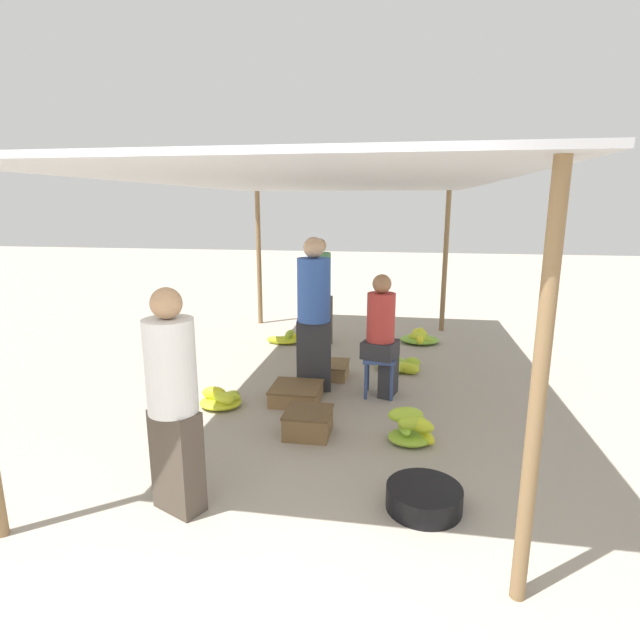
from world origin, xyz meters
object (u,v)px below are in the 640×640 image
object	(u,v)px
stool	(380,365)
vendor_foreground	(173,399)
banana_pile_right_0	(400,365)
crate_mid	(329,369)
shopper_walking_far	(319,290)
basin_black	(424,498)
banana_pile_left_1	(288,339)
crate_near	(308,422)
shopper_walking_mid	(314,313)
vendor_seated	(382,333)
banana_pile_right_2	(411,428)
banana_pile_left_0	(221,399)
banana_pile_right_1	(420,338)
crate_far	(296,393)

from	to	relation	value
stool	vendor_foreground	bearing A→B (deg)	-118.16
stool	banana_pile_right_0	distance (m)	0.99
crate_mid	shopper_walking_far	distance (m)	1.64
basin_black	banana_pile_left_1	distance (m)	4.38
crate_near	shopper_walking_mid	size ratio (longest dim) A/B	0.24
vendor_seated	basin_black	bearing A→B (deg)	-79.18
banana_pile_right_2	banana_pile_left_0	bearing A→B (deg)	165.37
basin_black	banana_pile_left_0	size ratio (longest dim) A/B	1.04
stool	banana_pile_left_1	bearing A→B (deg)	127.80
basin_black	banana_pile_left_0	xyz separation A→B (m)	(-2.01, 1.47, 0.00)
vendor_seated	shopper_walking_mid	size ratio (longest dim) A/B	0.78
stool	shopper_walking_far	world-z (taller)	shopper_walking_far
crate_near	crate_mid	distance (m)	1.59
vendor_foreground	banana_pile_right_2	bearing A→B (deg)	38.12
vendor_seated	banana_pile_right_1	size ratio (longest dim) A/B	2.30
vendor_foreground	banana_pile_left_1	size ratio (longest dim) A/B	2.85
basin_black	banana_pile_right_0	world-z (taller)	basin_black
banana_pile_left_0	crate_far	distance (m)	0.78
stool	basin_black	distance (m)	2.11
vendor_foreground	vendor_seated	distance (m)	2.66
banana_pile_left_0	banana_pile_right_0	xyz separation A→B (m)	(1.82, 1.50, -0.03)
banana_pile_right_2	shopper_walking_far	xyz separation A→B (m)	(-1.33, 3.03, 0.68)
vendor_seated	banana_pile_left_1	xyz separation A→B (m)	(-1.49, 1.89, -0.63)
banana_pile_right_1	banana_pile_right_2	bearing A→B (deg)	-92.88
vendor_seated	shopper_walking_mid	bearing A→B (deg)	174.85
banana_pile_left_1	vendor_seated	bearing A→B (deg)	-51.75
vendor_foreground	vendor_seated	world-z (taller)	vendor_foreground
banana_pile_left_0	crate_mid	bearing A→B (deg)	48.86
banana_pile_right_2	crate_near	world-z (taller)	banana_pile_right_2
banana_pile_left_1	banana_pile_right_1	distance (m)	2.01
stool	crate_near	distance (m)	1.24
vendor_foreground	shopper_walking_mid	bearing A→B (deg)	78.04
basin_black	crate_near	world-z (taller)	crate_near
banana_pile_left_0	crate_mid	world-z (taller)	banana_pile_left_0
banana_pile_right_1	shopper_walking_mid	world-z (taller)	shopper_walking_mid
shopper_walking_far	vendor_seated	bearing A→B (deg)	-62.43
stool	vendor_seated	xyz separation A→B (m)	(0.02, 0.01, 0.35)
banana_pile_right_1	banana_pile_right_2	world-z (taller)	banana_pile_right_2
vendor_seated	stool	bearing A→B (deg)	-163.84
banana_pile_left_1	shopper_walking_mid	size ratio (longest dim) A/B	0.32
vendor_seated	banana_pile_right_2	bearing A→B (deg)	-73.82
basin_black	crate_far	world-z (taller)	crate_far
stool	shopper_walking_mid	distance (m)	0.92
banana_pile_left_0	banana_pile_left_1	distance (m)	2.48
basin_black	banana_pile_right_2	distance (m)	0.97
banana_pile_right_2	crate_mid	distance (m)	1.88
vendor_foreground	banana_pile_right_1	world-z (taller)	vendor_foreground
vendor_foreground	crate_mid	distance (m)	3.00
vendor_foreground	stool	distance (m)	2.68
vendor_foreground	banana_pile_left_1	distance (m)	4.30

